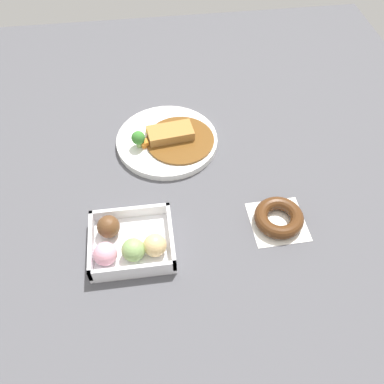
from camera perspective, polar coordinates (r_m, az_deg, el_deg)
name	(u,v)px	position (r m, az deg, el deg)	size (l,w,h in m)	color
ground_plane	(167,181)	(1.00, -3.52, 1.60)	(1.60, 1.60, 0.00)	#4C4C51
curry_plate	(168,140)	(1.08, -3.44, 7.34)	(0.27, 0.27, 0.07)	white
donut_box	(129,243)	(0.87, -8.87, -7.17)	(0.18, 0.15, 0.06)	white
chocolate_ring_donut	(279,218)	(0.93, 12.11, -3.57)	(0.13, 0.13, 0.03)	white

